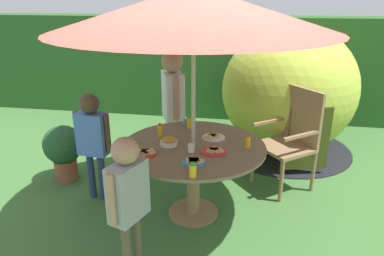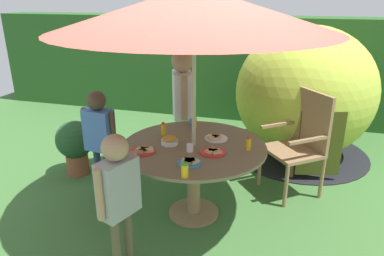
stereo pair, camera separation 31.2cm
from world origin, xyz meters
name	(u,v)px [view 1 (the left image)]	position (x,y,z in m)	size (l,w,h in m)	color
ground_plane	(193,214)	(0.00, 0.00, -0.01)	(10.00, 10.00, 0.02)	#3D6B33
hedge_backdrop	(224,67)	(0.00, 3.18, 0.83)	(9.00, 0.70, 1.67)	#285623
garden_table	(193,160)	(0.00, 0.00, 0.57)	(1.31, 1.31, 0.72)	#93704C
patio_umbrella	(194,9)	(0.00, 0.00, 1.89)	(2.34, 2.34, 2.07)	#B7AD8C
wooden_chair	(293,134)	(0.95, 0.75, 0.60)	(0.70, 0.70, 1.09)	#93704C
dome_tent	(289,90)	(0.97, 1.74, 0.83)	(2.17, 2.17, 1.67)	#B2C63F
potted_plant	(63,149)	(-1.55, 0.44, 0.38)	(0.43, 0.43, 0.65)	brown
child_in_white_shirt	(173,96)	(-0.39, 0.91, 0.91)	(0.33, 0.45, 1.43)	brown
child_in_blue_shirt	(92,134)	(-1.02, 0.12, 0.72)	(0.38, 0.19, 1.12)	navy
child_in_grey_shirt	(128,191)	(-0.32, -0.86, 0.72)	(0.25, 0.37, 1.12)	brown
snack_bowl	(169,141)	(-0.22, -0.03, 0.76)	(0.16, 0.16, 0.08)	white
plate_mid_left	(144,153)	(-0.38, -0.26, 0.74)	(0.22, 0.22, 0.03)	red
plate_center_front	(213,137)	(0.16, 0.20, 0.73)	(0.22, 0.22, 0.03)	white
plate_far_right	(214,151)	(0.20, -0.12, 0.73)	(0.23, 0.23, 0.03)	red
plate_back_edge	(194,162)	(0.06, -0.37, 0.74)	(0.19, 0.19, 0.03)	#338CD8
juice_bottle_near_left	(248,141)	(0.49, 0.03, 0.78)	(0.04, 0.04, 0.12)	yellow
juice_bottle_near_right	(160,130)	(-0.35, 0.17, 0.78)	(0.04, 0.04, 0.13)	yellow
juice_bottle_far_left	(193,170)	(0.09, -0.59, 0.78)	(0.06, 0.06, 0.12)	yellow
juice_bottle_center_back	(189,122)	(-0.11, 0.43, 0.78)	(0.05, 0.05, 0.13)	yellow
cup_near	(186,122)	(-0.16, 0.52, 0.75)	(0.06, 0.06, 0.06)	#4C99D8
cup_far	(191,148)	(0.01, -0.14, 0.76)	(0.06, 0.06, 0.07)	white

